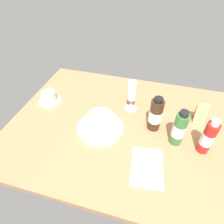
{
  "coord_description": "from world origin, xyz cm",
  "views": [
    {
      "loc": [
        12.83,
        -64.58,
        67.88
      ],
      "look_at": [
        -4.68,
        -1.59,
        8.34
      ],
      "focal_mm": 30.46,
      "sensor_mm": 36.0,
      "label": 1
    }
  ],
  "objects_px": {
    "coffee_cup": "(49,97)",
    "sauce_bottle_brown": "(156,115)",
    "menu_card": "(201,113)",
    "porridge_bowl": "(100,123)",
    "wine_glass": "(132,93)",
    "sauce_bottle_red": "(208,138)",
    "cutlery_setting": "(147,166)",
    "sauce_bottle_green": "(179,129)"
  },
  "relations": [
    {
      "from": "sauce_bottle_brown",
      "to": "menu_card",
      "type": "bearing_deg",
      "value": 26.97
    },
    {
      "from": "coffee_cup",
      "to": "sauce_bottle_brown",
      "type": "relative_size",
      "value": 0.7
    },
    {
      "from": "menu_card",
      "to": "wine_glass",
      "type": "bearing_deg",
      "value": 179.72
    },
    {
      "from": "cutlery_setting",
      "to": "coffee_cup",
      "type": "relative_size",
      "value": 1.56
    },
    {
      "from": "coffee_cup",
      "to": "sauce_bottle_red",
      "type": "relative_size",
      "value": 0.71
    },
    {
      "from": "coffee_cup",
      "to": "wine_glass",
      "type": "relative_size",
      "value": 0.75
    },
    {
      "from": "cutlery_setting",
      "to": "coffee_cup",
      "type": "bearing_deg",
      "value": 155.33
    },
    {
      "from": "sauce_bottle_green",
      "to": "menu_card",
      "type": "distance_m",
      "value": 0.2
    },
    {
      "from": "sauce_bottle_red",
      "to": "menu_card",
      "type": "distance_m",
      "value": 0.19
    },
    {
      "from": "coffee_cup",
      "to": "sauce_bottle_green",
      "type": "xyz_separation_m",
      "value": [
        0.69,
        -0.11,
        0.06
      ]
    },
    {
      "from": "cutlery_setting",
      "to": "sauce_bottle_red",
      "type": "xyz_separation_m",
      "value": [
        0.22,
        0.14,
        0.08
      ]
    },
    {
      "from": "wine_glass",
      "to": "sauce_bottle_brown",
      "type": "distance_m",
      "value": 0.17
    },
    {
      "from": "coffee_cup",
      "to": "wine_glass",
      "type": "bearing_deg",
      "value": 7.86
    },
    {
      "from": "porridge_bowl",
      "to": "wine_glass",
      "type": "xyz_separation_m",
      "value": [
        0.11,
        0.19,
        0.07
      ]
    },
    {
      "from": "coffee_cup",
      "to": "menu_card",
      "type": "height_order",
      "value": "menu_card"
    },
    {
      "from": "porridge_bowl",
      "to": "coffee_cup",
      "type": "distance_m",
      "value": 0.36
    },
    {
      "from": "porridge_bowl",
      "to": "sauce_bottle_red",
      "type": "distance_m",
      "value": 0.47
    },
    {
      "from": "coffee_cup",
      "to": "sauce_bottle_brown",
      "type": "height_order",
      "value": "sauce_bottle_brown"
    },
    {
      "from": "sauce_bottle_brown",
      "to": "sauce_bottle_green",
      "type": "xyz_separation_m",
      "value": [
        0.11,
        -0.06,
        0.0
      ]
    },
    {
      "from": "coffee_cup",
      "to": "sauce_bottle_red",
      "type": "distance_m",
      "value": 0.82
    },
    {
      "from": "coffee_cup",
      "to": "sauce_bottle_green",
      "type": "relative_size",
      "value": 0.69
    },
    {
      "from": "coffee_cup",
      "to": "sauce_bottle_red",
      "type": "xyz_separation_m",
      "value": [
        0.8,
        -0.13,
        0.05
      ]
    },
    {
      "from": "sauce_bottle_red",
      "to": "wine_glass",
      "type": "bearing_deg",
      "value": 151.88
    },
    {
      "from": "sauce_bottle_brown",
      "to": "wine_glass",
      "type": "bearing_deg",
      "value": 140.35
    },
    {
      "from": "wine_glass",
      "to": "menu_card",
      "type": "distance_m",
      "value": 0.35
    },
    {
      "from": "porridge_bowl",
      "to": "coffee_cup",
      "type": "xyz_separation_m",
      "value": [
        -0.34,
        0.12,
        -0.01
      ]
    },
    {
      "from": "coffee_cup",
      "to": "menu_card",
      "type": "distance_m",
      "value": 0.8
    },
    {
      "from": "sauce_bottle_green",
      "to": "menu_card",
      "type": "xyz_separation_m",
      "value": [
        0.11,
        0.17,
        -0.03
      ]
    },
    {
      "from": "coffee_cup",
      "to": "wine_glass",
      "type": "xyz_separation_m",
      "value": [
        0.45,
        0.06,
        0.08
      ]
    },
    {
      "from": "wine_glass",
      "to": "coffee_cup",
      "type": "bearing_deg",
      "value": -172.14
    },
    {
      "from": "porridge_bowl",
      "to": "sauce_bottle_red",
      "type": "height_order",
      "value": "sauce_bottle_red"
    },
    {
      "from": "coffee_cup",
      "to": "wine_glass",
      "type": "distance_m",
      "value": 0.46
    },
    {
      "from": "porridge_bowl",
      "to": "sauce_bottle_brown",
      "type": "relative_size",
      "value": 1.24
    },
    {
      "from": "coffee_cup",
      "to": "sauce_bottle_red",
      "type": "bearing_deg",
      "value": -8.89
    },
    {
      "from": "wine_glass",
      "to": "menu_card",
      "type": "relative_size",
      "value": 1.55
    },
    {
      "from": "porridge_bowl",
      "to": "wine_glass",
      "type": "relative_size",
      "value": 1.32
    },
    {
      "from": "porridge_bowl",
      "to": "sauce_bottle_green",
      "type": "relative_size",
      "value": 1.22
    },
    {
      "from": "menu_card",
      "to": "coffee_cup",
      "type": "bearing_deg",
      "value": -175.65
    },
    {
      "from": "cutlery_setting",
      "to": "wine_glass",
      "type": "bearing_deg",
      "value": 112.19
    },
    {
      "from": "cutlery_setting",
      "to": "sauce_bottle_red",
      "type": "bearing_deg",
      "value": 33.63
    },
    {
      "from": "cutlery_setting",
      "to": "porridge_bowl",
      "type": "bearing_deg",
      "value": 149.41
    },
    {
      "from": "wine_glass",
      "to": "cutlery_setting",
      "type": "bearing_deg",
      "value": -67.81
    }
  ]
}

